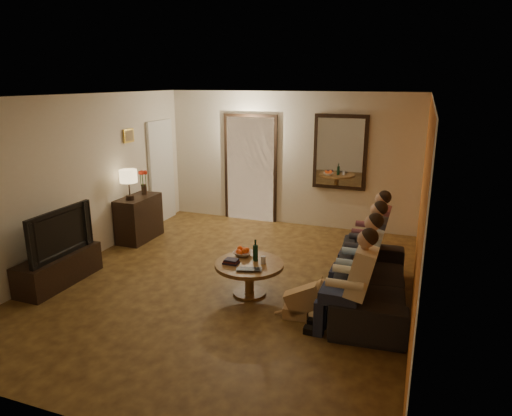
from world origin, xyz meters
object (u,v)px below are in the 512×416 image
(tv_stand, at_px, (59,269))
(person_d, at_px, (373,237))
(sofa, at_px, (371,281))
(laptop, at_px, (249,271))
(wine_bottle, at_px, (255,250))
(bowl, at_px, (243,253))
(dog, at_px, (304,298))
(coffee_table, at_px, (249,279))
(table_lamp, at_px, (129,185))
(tv, at_px, (54,232))
(person_a, at_px, (354,288))
(person_c, at_px, (368,251))
(person_b, at_px, (362,268))
(dresser, at_px, (139,218))

(tv_stand, height_order, person_d, person_d)
(sofa, xyz_separation_m, laptop, (-1.47, -0.57, 0.14))
(sofa, bearing_deg, wine_bottle, 92.77)
(bowl, distance_m, wine_bottle, 0.29)
(dog, bearing_deg, laptop, 164.61)
(wine_bottle, bearing_deg, person_d, 37.49)
(tv_stand, relative_size, coffee_table, 1.40)
(dog, bearing_deg, bowl, 142.64)
(table_lamp, xyz_separation_m, tv, (0.00, -1.77, -0.30))
(bowl, bearing_deg, tv, -161.68)
(table_lamp, relative_size, wine_bottle, 1.74)
(bowl, height_order, laptop, bowl)
(table_lamp, relative_size, person_a, 0.45)
(person_a, bearing_deg, tv_stand, 179.85)
(person_c, height_order, bowl, person_c)
(tv, bearing_deg, person_c, -73.94)
(person_b, xyz_separation_m, person_c, (0.00, 0.60, 0.00))
(dresser, xyz_separation_m, sofa, (4.23, -1.10, -0.08))
(sofa, bearing_deg, person_d, 2.08)
(dresser, height_order, bowl, dresser)
(sofa, bearing_deg, person_a, 169.40)
(sofa, distance_m, laptop, 1.58)
(coffee_table, distance_m, wine_bottle, 0.40)
(dresser, relative_size, bowl, 3.44)
(table_lamp, xyz_separation_m, bowl, (2.48, -0.95, -0.58))
(dog, bearing_deg, dresser, 146.47)
(person_c, bearing_deg, person_d, 90.00)
(table_lamp, bearing_deg, person_b, -15.98)
(table_lamp, distance_m, person_d, 4.16)
(tv_stand, bearing_deg, person_b, 8.12)
(laptop, bearing_deg, person_a, -30.33)
(tv, distance_m, wine_bottle, 2.81)
(person_a, height_order, wine_bottle, person_a)
(bowl, xyz_separation_m, laptop, (0.28, -0.50, -0.02))
(tv_stand, bearing_deg, tv, 0.00)
(dog, distance_m, coffee_table, 0.95)
(tv_stand, bearing_deg, sofa, 11.87)
(person_a, height_order, laptop, person_a)
(table_lamp, bearing_deg, tv_stand, -90.00)
(table_lamp, distance_m, person_b, 4.32)
(sofa, bearing_deg, laptop, 106.87)
(tv, xyz_separation_m, person_d, (4.13, 1.79, -0.17))
(tv_stand, distance_m, person_d, 4.52)
(person_d, xyz_separation_m, laptop, (-1.37, -1.47, -0.14))
(sofa, relative_size, laptop, 6.63)
(dog, xyz_separation_m, coffee_table, (-0.86, 0.40, -0.06))
(laptop, bearing_deg, person_d, 30.36)
(wine_bottle, bearing_deg, laptop, -82.50)
(dresser, xyz_separation_m, person_d, (4.13, -0.20, 0.20))
(bowl, bearing_deg, dog, -30.74)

